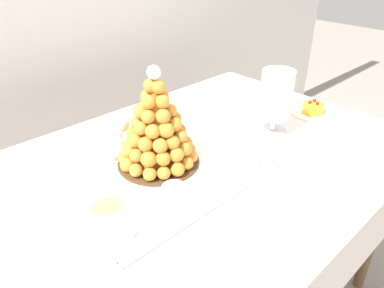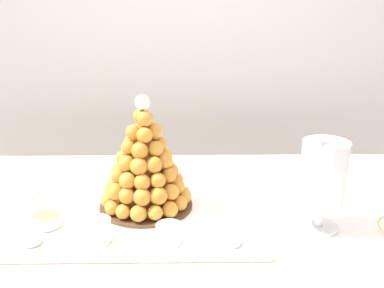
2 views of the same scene
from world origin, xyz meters
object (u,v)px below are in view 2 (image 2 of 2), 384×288
at_px(serving_tray, 139,221).
at_px(wine_glass, 134,155).
at_px(dessert_cup_mid_right, 231,232).
at_px(macaron_goblet, 325,176).
at_px(dessert_cup_mid_left, 100,231).
at_px(dessert_cup_left, 31,234).
at_px(croquembouche, 146,166).
at_px(creme_brulee_ramekin, 47,220).
at_px(dessert_cup_centre, 171,234).

bearing_deg(serving_tray, wine_glass, 98.70).
bearing_deg(serving_tray, dessert_cup_mid_right, -25.97).
relative_size(serving_tray, macaron_goblet, 2.60).
bearing_deg(dessert_cup_mid_left, dessert_cup_mid_right, -1.55).
bearing_deg(dessert_cup_left, serving_tray, 23.67).
height_order(croquembouche, creme_brulee_ramekin, croquembouche).
xyz_separation_m(dessert_cup_centre, creme_brulee_ramekin, (-0.32, 0.09, -0.01)).
distance_m(dessert_cup_left, dessert_cup_mid_right, 0.48).
bearing_deg(macaron_goblet, dessert_cup_left, -173.82).
bearing_deg(dessert_cup_mid_left, serving_tray, 51.53).
bearing_deg(serving_tray, dessert_cup_mid_left, -128.47).
bearing_deg(dessert_cup_centre, macaron_goblet, 11.39).
xyz_separation_m(dessert_cup_left, macaron_goblet, (0.72, 0.08, 0.11)).
height_order(dessert_cup_left, dessert_cup_centre, dessert_cup_left).
bearing_deg(croquembouche, dessert_cup_mid_right, -42.17).
xyz_separation_m(dessert_cup_mid_left, dessert_cup_centre, (0.17, -0.00, -0.01)).
relative_size(dessert_cup_left, wine_glass, 0.35).
height_order(dessert_cup_left, dessert_cup_mid_right, dessert_cup_mid_right).
bearing_deg(dessert_cup_centre, wine_glass, 110.45).
bearing_deg(creme_brulee_ramekin, croquembouche, 21.97).
xyz_separation_m(creme_brulee_ramekin, wine_glass, (0.20, 0.23, 0.09)).
bearing_deg(wine_glass, dessert_cup_centre, -69.55).
height_order(serving_tray, dessert_cup_mid_left, dessert_cup_mid_left).
distance_m(serving_tray, wine_glass, 0.24).
height_order(croquembouche, dessert_cup_left, croquembouche).
xyz_separation_m(serving_tray, macaron_goblet, (0.47, -0.03, 0.14)).
xyz_separation_m(serving_tray, wine_glass, (-0.03, 0.21, 0.11)).
xyz_separation_m(croquembouche, creme_brulee_ramekin, (-0.25, -0.10, -0.11)).
bearing_deg(creme_brulee_ramekin, dessert_cup_left, -96.86).
relative_size(dessert_cup_mid_right, creme_brulee_ramekin, 0.71).
distance_m(serving_tray, dessert_cup_left, 0.27).
bearing_deg(dessert_cup_mid_right, dessert_cup_left, 179.42).
bearing_deg(dessert_cup_mid_right, wine_glass, 129.18).
bearing_deg(macaron_goblet, dessert_cup_mid_right, -160.99).
distance_m(dessert_cup_mid_right, macaron_goblet, 0.28).
bearing_deg(serving_tray, macaron_goblet, -3.69).
distance_m(dessert_cup_mid_left, dessert_cup_centre, 0.17).
relative_size(serving_tray, wine_glass, 4.18).
bearing_deg(croquembouche, dessert_cup_mid_left, -117.71).
bearing_deg(dessert_cup_left, creme_brulee_ramekin, 83.14).
height_order(dessert_cup_mid_left, creme_brulee_ramekin, dessert_cup_mid_left).
height_order(dessert_cup_mid_right, wine_glass, wine_glass).
relative_size(dessert_cup_centre, macaron_goblet, 0.26).
distance_m(macaron_goblet, wine_glass, 0.56).
bearing_deg(creme_brulee_ramekin, wine_glass, 48.45).
xyz_separation_m(croquembouche, macaron_goblet, (0.45, -0.11, 0.01)).
xyz_separation_m(macaron_goblet, wine_glass, (-0.50, 0.24, -0.03)).
bearing_deg(dessert_cup_left, dessert_cup_mid_left, 1.30).
height_order(serving_tray, creme_brulee_ramekin, creme_brulee_ramekin).
height_order(serving_tray, wine_glass, wine_glass).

